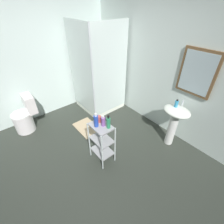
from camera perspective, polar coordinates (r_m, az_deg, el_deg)
The scene contains 14 objects.
ground_plane at distance 2.93m, azimuth -10.21°, elevation -17.18°, with size 4.20×4.20×0.02m, color #2E332C.
wall_back at distance 3.23m, azimuth 17.43°, elevation 15.16°, with size 4.20×0.14×2.50m.
wall_left at distance 3.73m, azimuth -27.84°, elevation 15.39°, with size 0.10×4.20×2.50m, color silver.
shower_stall at distance 3.88m, azimuth -4.93°, elevation 7.30°, with size 0.92×0.92×2.00m.
pedestal_sink at distance 2.99m, azimuth 21.59°, elevation -2.31°, with size 0.46×0.37×0.81m.
sink_faucet at distance 2.94m, azimuth 23.99°, elevation 2.97°, with size 0.03×0.03×0.10m, color silver.
toilet at distance 3.72m, azimuth -28.74°, elevation -1.60°, with size 0.37×0.49×0.76m.
storage_cart at distance 2.61m, azimuth -3.71°, elevation -10.01°, with size 0.38×0.28×0.74m.
hand_soap_bottle at distance 2.85m, azimuth 22.13°, elevation 2.80°, with size 0.06×0.06×0.14m.
body_wash_bottle_green at distance 2.30m, azimuth -1.28°, elevation -3.77°, with size 0.06×0.06×0.23m.
shampoo_bottle_blue at distance 2.34m, azimuth -5.75°, elevation -3.12°, with size 0.07×0.07×0.23m.
conditioner_bottle_purple at distance 2.35m, azimuth -3.17°, elevation -3.35°, with size 0.06×0.06×0.18m.
rinse_cup at distance 2.44m, azimuth -4.75°, elevation -2.55°, with size 0.07×0.07×0.10m, color #B24742.
bath_mat at distance 3.52m, azimuth -8.97°, elevation -5.50°, with size 0.60×0.40×0.02m, color tan.
Camera 1 is at (1.65, -0.72, 2.30)m, focal length 25.47 mm.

